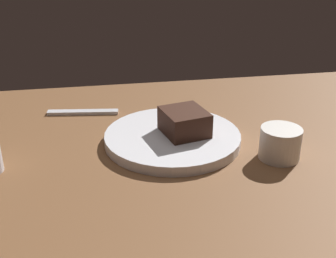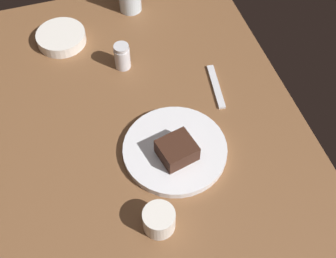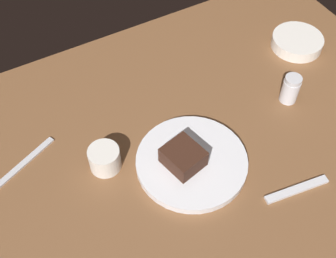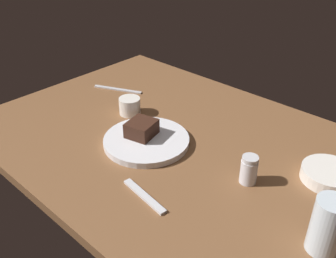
{
  "view_description": "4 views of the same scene",
  "coord_description": "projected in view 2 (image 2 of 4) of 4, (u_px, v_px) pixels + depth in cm",
  "views": [
    {
      "loc": [
        8.18,
        62.88,
        39.11
      ],
      "look_at": [
        -4.13,
        -6.08,
        6.45
      ],
      "focal_mm": 46.21,
      "sensor_mm": 36.0,
      "label": 1
    },
    {
      "loc": [
        -60.67,
        11.52,
        94.3
      ],
      "look_at": [
        -1.49,
        -6.86,
        7.77
      ],
      "focal_mm": 48.07,
      "sensor_mm": 36.0,
      "label": 2
    },
    {
      "loc": [
        -36.12,
        -52.17,
        85.48
      ],
      "look_at": [
        -7.05,
        0.14,
        8.53
      ],
      "focal_mm": 46.72,
      "sensor_mm": 36.0,
      "label": 3
    },
    {
      "loc": [
        62.21,
        -71.03,
        64.2
      ],
      "look_at": [
        -2.17,
        -1.48,
        6.49
      ],
      "focal_mm": 40.49,
      "sensor_mm": 36.0,
      "label": 4
    }
  ],
  "objects": [
    {
      "name": "side_bowl",
      "position": [
        61.0,
        38.0,
        1.29
      ],
      "size": [
        14.01,
        14.01,
        3.19
      ],
      "primitive_type": "cylinder",
      "color": "white",
      "rests_on": "dining_table"
    },
    {
      "name": "chocolate_cake_slice",
      "position": [
        177.0,
        150.0,
        1.04
      ],
      "size": [
        9.04,
        9.57,
        4.44
      ],
      "primitive_type": "cube",
      "rotation": [
        0.0,
        0.0,
        1.8
      ],
      "color": "#381E14",
      "rests_on": "dessert_plate"
    },
    {
      "name": "dessert_plate",
      "position": [
        175.0,
        150.0,
        1.08
      ],
      "size": [
        25.01,
        25.01,
        1.85
      ],
      "primitive_type": "cylinder",
      "color": "silver",
      "rests_on": "dining_table"
    },
    {
      "name": "coffee_cup",
      "position": [
        159.0,
        220.0,
        0.95
      ],
      "size": [
        7.02,
        7.02,
        5.56
      ],
      "primitive_type": "cylinder",
      "color": "silver",
      "rests_on": "dining_table"
    },
    {
      "name": "dessert_spoon",
      "position": [
        216.0,
        86.0,
        1.2
      ],
      "size": [
        15.1,
        3.86,
        0.7
      ],
      "primitive_type": "cube",
      "rotation": [
        0.0,
        0.0,
        6.14
      ],
      "color": "silver",
      "rests_on": "dining_table"
    },
    {
      "name": "salt_shaker",
      "position": [
        122.0,
        56.0,
        1.22
      ],
      "size": [
        4.32,
        4.32,
        7.6
      ],
      "color": "silver",
      "rests_on": "dining_table"
    },
    {
      "name": "dining_table",
      "position": [
        140.0,
        146.0,
        1.11
      ],
      "size": [
        120.0,
        84.0,
        3.0
      ],
      "primitive_type": "cube",
      "color": "brown",
      "rests_on": "ground"
    }
  ]
}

